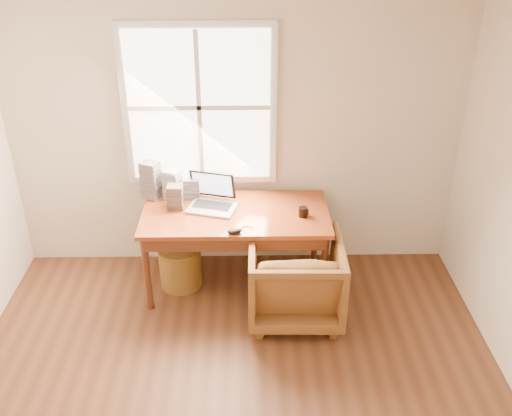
{
  "coord_description": "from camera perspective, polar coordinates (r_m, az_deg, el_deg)",
  "views": [
    {
      "loc": [
        0.11,
        -2.45,
        3.14
      ],
      "look_at": [
        0.17,
        1.65,
        0.87
      ],
      "focal_mm": 40.0,
      "sensor_mm": 36.0,
      "label": 1
    }
  ],
  "objects": [
    {
      "name": "room_shell",
      "position": [
        3.19,
        -3.09,
        -5.94
      ],
      "size": [
        4.04,
        4.54,
        2.64
      ],
      "color": "brown",
      "rests_on": "ground"
    },
    {
      "name": "desk",
      "position": [
        4.89,
        -2.06,
        -0.6
      ],
      "size": [
        1.6,
        0.8,
        0.04
      ],
      "primitive_type": "cube",
      "color": "brown",
      "rests_on": "room_shell"
    },
    {
      "name": "armchair",
      "position": [
        4.74,
        3.94,
        -7.04
      ],
      "size": [
        0.78,
        0.8,
        0.71
      ],
      "primitive_type": "imported",
      "rotation": [
        0.0,
        0.0,
        3.12
      ],
      "color": "brown",
      "rests_on": "room_shell"
    },
    {
      "name": "wicker_stool",
      "position": [
        5.21,
        -7.55,
        -5.82
      ],
      "size": [
        0.45,
        0.45,
        0.38
      ],
      "primitive_type": "cylinder",
      "rotation": [
        0.0,
        0.0,
        0.22
      ],
      "color": "olive",
      "rests_on": "room_shell"
    },
    {
      "name": "laptop",
      "position": [
        4.86,
        -4.47,
        1.52
      ],
      "size": [
        0.53,
        0.54,
        0.32
      ],
      "primitive_type": null,
      "rotation": [
        0.0,
        0.0,
        -0.27
      ],
      "color": "#A7A9AE",
      "rests_on": "desk"
    },
    {
      "name": "mouse",
      "position": [
        4.57,
        -2.16,
        -2.32
      ],
      "size": [
        0.13,
        0.09,
        0.04
      ],
      "primitive_type": "ellipsoid",
      "rotation": [
        0.0,
        0.0,
        0.22
      ],
      "color": "black",
      "rests_on": "desk"
    },
    {
      "name": "coffee_mug",
      "position": [
        4.81,
        4.7,
        -0.39
      ],
      "size": [
        0.1,
        0.1,
        0.08
      ],
      "primitive_type": "cylinder",
      "rotation": [
        0.0,
        0.0,
        0.36
      ],
      "color": "black",
      "rests_on": "desk"
    },
    {
      "name": "cd_stack_a",
      "position": [
        5.09,
        -8.36,
        2.38
      ],
      "size": [
        0.17,
        0.16,
        0.27
      ],
      "primitive_type": "cube",
      "rotation": [
        0.0,
        0.0,
        -0.37
      ],
      "color": "silver",
      "rests_on": "desk"
    },
    {
      "name": "cd_stack_b",
      "position": [
        4.94,
        -8.11,
        1.1
      ],
      "size": [
        0.13,
        0.12,
        0.21
      ],
      "primitive_type": "cube",
      "rotation": [
        0.0,
        0.0,
        0.01
      ],
      "color": "#242428",
      "rests_on": "desk"
    },
    {
      "name": "cd_stack_c",
      "position": [
        5.13,
        -10.46,
        2.81
      ],
      "size": [
        0.19,
        0.18,
        0.34
      ],
      "primitive_type": "cube",
      "rotation": [
        0.0,
        0.0,
        -0.4
      ],
      "color": "#A2A2AF",
      "rests_on": "desk"
    },
    {
      "name": "cd_stack_d",
      "position": [
        5.1,
        -6.5,
        2.04
      ],
      "size": [
        0.16,
        0.14,
        0.19
      ],
      "primitive_type": "cube",
      "rotation": [
        0.0,
        0.0,
        0.07
      ],
      "color": "silver",
      "rests_on": "desk"
    }
  ]
}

